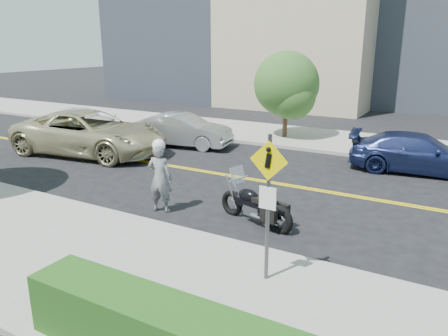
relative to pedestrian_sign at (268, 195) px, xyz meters
name	(u,v)px	position (x,y,z in m)	size (l,w,h in m)	color
ground_plane	(233,176)	(-4.20, 6.31, -1.96)	(120.00, 120.00, 0.00)	black
sidewalk_near	(76,257)	(-4.20, -1.19, -1.89)	(60.00, 5.00, 0.15)	#9E9B91
sidewalk_far	(302,137)	(-4.20, 13.81, -1.89)	(60.00, 5.00, 0.15)	#9E9B91
pedestrian_sign	(268,195)	(0.00, 0.00, 0.00)	(0.78, 0.08, 3.00)	#4C4C51
motorcyclist	(160,176)	(-4.36, 2.21, -0.88)	(0.83, 0.63, 2.18)	#B1B0B5
motorcycle	(256,198)	(-1.57, 2.78, -1.22)	(2.43, 0.74, 1.48)	black
suv	(90,133)	(-11.28, 6.15, -1.00)	(3.18, 6.89, 1.91)	#C1B98E
parked_car_white	(82,118)	(-15.92, 10.01, -1.30)	(1.55, 3.85, 1.31)	white
parked_car_silver	(182,130)	(-8.62, 9.42, -1.18)	(1.65, 4.73, 1.56)	#999BA0
parked_car_blue	(419,153)	(1.67, 10.30, -1.22)	(2.07, 5.09, 1.48)	navy
tree_far_a	(286,84)	(-4.96, 13.28, 0.83)	(3.23, 3.23, 4.41)	#382619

